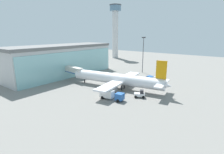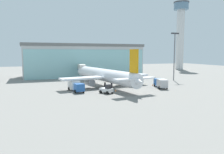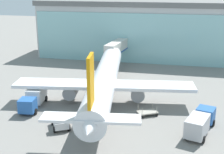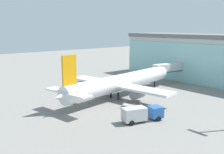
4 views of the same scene
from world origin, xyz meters
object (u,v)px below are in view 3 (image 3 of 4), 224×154
at_px(jet_bridge, 118,47).
at_px(baggage_cart, 147,112).
at_px(catering_truck, 34,98).
at_px(safety_cone_wingtip, 198,116).
at_px(airplane, 104,81).
at_px(safety_cone_nose, 88,122).
at_px(pushback_tug, 61,121).
at_px(fuel_truck, 200,122).

distance_m(jet_bridge, baggage_cart, 27.63).
distance_m(catering_truck, safety_cone_wingtip, 24.31).
bearing_deg(airplane, baggage_cart, -127.66).
relative_size(jet_bridge, safety_cone_nose, 22.37).
relative_size(baggage_cart, pushback_tug, 0.87).
distance_m(pushback_tug, safety_cone_nose, 3.78).
relative_size(catering_truck, fuel_truck, 0.99).
bearing_deg(safety_cone_wingtip, fuel_truck, -89.78).
bearing_deg(safety_cone_nose, pushback_tug, -148.55).
relative_size(jet_bridge, catering_truck, 1.63).
height_order(jet_bridge, airplane, airplane).
relative_size(pushback_tug, safety_cone_nose, 6.74).
height_order(airplane, pushback_tug, airplane).
xyz_separation_m(catering_truck, fuel_truck, (24.25, -3.06, 0.00)).
distance_m(fuel_truck, pushback_tug, 17.77).
xyz_separation_m(jet_bridge, pushback_tug, (-0.59, -32.16, -3.43)).
height_order(baggage_cart, safety_cone_nose, baggage_cart).
xyz_separation_m(airplane, safety_cone_nose, (0.07, -8.71, -3.14)).
height_order(fuel_truck, safety_cone_nose, fuel_truck).
xyz_separation_m(airplane, pushback_tug, (-3.10, -10.64, -2.44)).
height_order(baggage_cart, safety_cone_wingtip, baggage_cart).
bearing_deg(jet_bridge, safety_cone_wingtip, -139.65).
distance_m(airplane, pushback_tug, 11.35).
xyz_separation_m(fuel_truck, baggage_cart, (-7.07, 3.83, -0.97)).
bearing_deg(catering_truck, airplane, 107.43).
bearing_deg(fuel_truck, jet_bridge, 46.29).
bearing_deg(safety_cone_wingtip, baggage_cart, -173.91).
bearing_deg(catering_truck, safety_cone_wingtip, 85.16).
bearing_deg(jet_bridge, catering_truck, 170.44).
height_order(jet_bridge, catering_truck, jet_bridge).
height_order(catering_truck, safety_cone_nose, catering_truck).
distance_m(jet_bridge, fuel_truck, 34.01).
height_order(fuel_truck, baggage_cart, fuel_truck).
height_order(jet_bridge, pushback_tug, jet_bridge).
height_order(jet_bridge, baggage_cart, jet_bridge).
bearing_deg(safety_cone_nose, catering_truck, 158.23).
height_order(catering_truck, pushback_tug, catering_truck).
bearing_deg(baggage_cart, pushback_tug, 1.38).
bearing_deg(airplane, pushback_tug, 154.56).
xyz_separation_m(fuel_truck, safety_cone_nose, (-14.37, -0.89, -1.19)).
relative_size(pushback_tug, safety_cone_wingtip, 6.74).
xyz_separation_m(catering_truck, baggage_cart, (17.19, 0.77, -0.97)).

